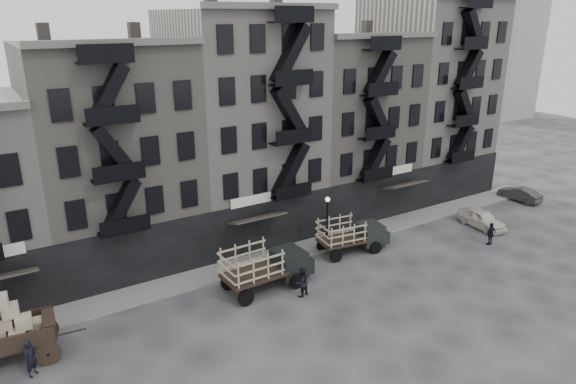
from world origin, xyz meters
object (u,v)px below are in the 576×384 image
stake_truck_east (352,233)px  car_far (520,194)px  pedestrian_west (31,358)px  pedestrian_mid (302,282)px  wagon (4,325)px  policeman (491,234)px  car_east (482,219)px  stake_truck_west (266,264)px

stake_truck_east → car_far: (20.48, 0.25, -0.89)m
pedestrian_west → pedestrian_mid: (15.20, -0.75, -0.01)m
wagon → car_far: 43.17m
wagon → pedestrian_west: bearing=-58.5°
pedestrian_mid → car_far: bearing=176.5°
stake_truck_east → pedestrian_mid: stake_truck_east is taller
policeman → stake_truck_east: bearing=-22.6°
wagon → car_east: wagon is taller
car_east → stake_truck_west: bearing=-177.1°
car_far → pedestrian_mid: size_ratio=2.04×
car_far → pedestrian_west: 42.42m
car_far → stake_truck_east: bearing=-3.9°
stake_truck_west → car_east: bearing=-3.8°
stake_truck_east → car_far: stake_truck_east is taller
stake_truck_east → policeman: bearing=-17.9°
wagon → policeman: (32.41, -3.81, -1.26)m
stake_truck_west → stake_truck_east: stake_truck_west is taller
car_east → pedestrian_mid: pedestrian_mid is taller
car_east → policeman: 3.48m
car_east → policeman: policeman is taller
car_far → policeman: (-10.72, -4.91, 0.24)m
car_east → pedestrian_west: pedestrian_west is taller
policeman → car_far: bearing=-152.4°
wagon → pedestrian_west: size_ratio=2.41×
car_east → policeman: (-2.30, -2.61, 0.16)m
stake_truck_west → car_far: (28.49, 1.52, -1.08)m
car_far → pedestrian_west: bearing=-0.8°
wagon → car_east: bearing=4.3°
wagon → pedestrian_mid: size_ratio=2.43×
wagon → car_east: size_ratio=1.09×
stake_truck_east → car_far: size_ratio=1.42×
car_east → car_far: (8.42, 2.30, -0.09)m
stake_truck_west → policeman: 18.12m
stake_truck_west → pedestrian_west: 13.91m
car_east → car_far: car_east is taller
pedestrian_mid → policeman: 16.46m
stake_truck_west → car_far: 28.55m
car_far → car_east: bearing=10.7°
stake_truck_east → pedestrian_west: 22.00m
car_far → policeman: 11.79m
stake_truck_east → policeman: (9.77, -4.67, -0.65)m
car_east → pedestrian_mid: 18.74m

